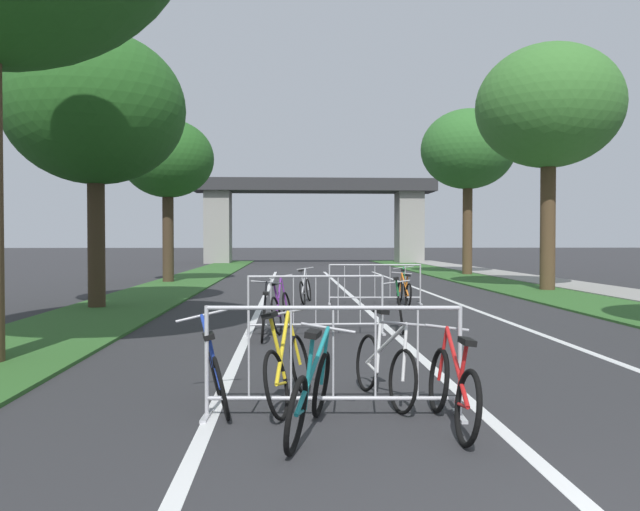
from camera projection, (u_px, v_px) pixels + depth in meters
grass_verge_left at (181, 283)px, 24.23m from camera, size 2.63×54.31×0.05m
grass_verge_right at (490, 282)px, 24.81m from camera, size 2.63×54.31×0.05m
sidewalk_path_right at (550, 282)px, 24.93m from camera, size 2.21×54.31×0.08m
lane_stripe_center at (354, 299)px, 18.02m from camera, size 0.14×31.42×0.01m
lane_stripe_right_lane at (444, 298)px, 18.15m from camera, size 0.14×31.42×0.01m
lane_stripe_left_lane at (263, 299)px, 17.90m from camera, size 0.14×31.42×0.01m
overpass_bridge at (314, 205)px, 47.06m from camera, size 17.87×3.35×6.22m
tree_left_oak_near at (95, 110)px, 15.28m from camera, size 4.31×4.31×6.70m
tree_left_oak_mid at (168, 160)px, 24.85m from camera, size 3.61×3.61×6.44m
tree_right_maple_mid at (549, 108)px, 20.72m from camera, size 4.73×4.73×8.08m
tree_right_pine_near at (468, 150)px, 30.45m from camera, size 4.51×4.51×8.00m
crowd_barrier_nearest at (333, 362)px, 5.91m from camera, size 2.45×0.57×1.05m
crowd_barrier_second at (316, 305)px, 11.14m from camera, size 2.44×0.49×1.05m
crowd_barrier_third at (375, 284)px, 16.46m from camera, size 2.45×0.55×1.05m
bicycle_green_0 at (405, 288)px, 16.89m from camera, size 0.54×1.67×0.97m
bicycle_black_1 at (264, 317)px, 10.74m from camera, size 0.56×1.64×0.96m
bicycle_blue_2 at (216, 372)px, 6.27m from camera, size 0.71×1.59×0.93m
bicycle_orange_3 at (404, 292)px, 16.04m from camera, size 0.54×1.69×0.85m
bicycle_teal_4 at (311, 393)px, 5.39m from camera, size 0.69×1.68×0.94m
bicycle_yellow_5 at (288, 369)px, 6.30m from camera, size 0.56×1.62×0.97m
bicycle_purple_6 at (282, 310)px, 11.61m from camera, size 0.48×1.76×1.02m
bicycle_silver_7 at (305, 289)px, 16.84m from camera, size 0.46×1.62×0.94m
bicycle_red_8 at (453, 389)px, 5.58m from camera, size 0.42×1.63×0.87m
bicycle_white_9 at (384, 366)px, 6.51m from camera, size 0.67×1.57×0.94m
bicycle_green_10 at (400, 310)px, 11.67m from camera, size 0.52×1.65×1.01m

